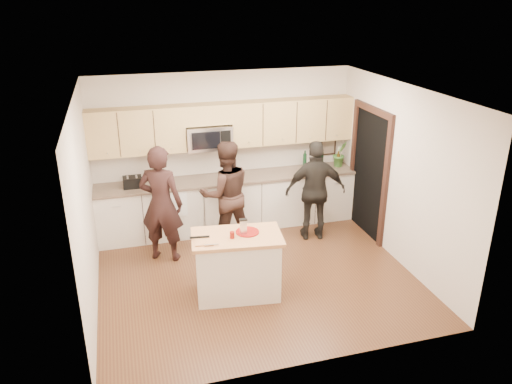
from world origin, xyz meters
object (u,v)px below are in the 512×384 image
object	(u,v)px
island	(237,265)
woman_right	(315,191)
woman_center	(226,194)
woman_left	(161,204)
toaster	(133,182)

from	to	relation	value
island	woman_right	world-z (taller)	woman_right
woman_center	woman_right	world-z (taller)	woman_center
woman_left	woman_right	world-z (taller)	woman_left
island	woman_left	distance (m)	1.62
toaster	woman_right	bearing A→B (deg)	-14.78
woman_center	island	bearing A→B (deg)	80.48
woman_center	woman_right	xyz separation A→B (m)	(1.47, -0.19, -0.03)
toaster	woman_right	xyz separation A→B (m)	(2.90, -0.76, -0.18)
island	woman_center	xyz separation A→B (m)	(0.19, 1.51, 0.43)
toaster	island	bearing A→B (deg)	-59.27
toaster	woman_center	world-z (taller)	woman_center
island	toaster	world-z (taller)	toaster
toaster	woman_right	distance (m)	3.00
toaster	woman_center	xyz separation A→B (m)	(1.42, -0.57, -0.15)
woman_center	woman_left	bearing A→B (deg)	9.15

